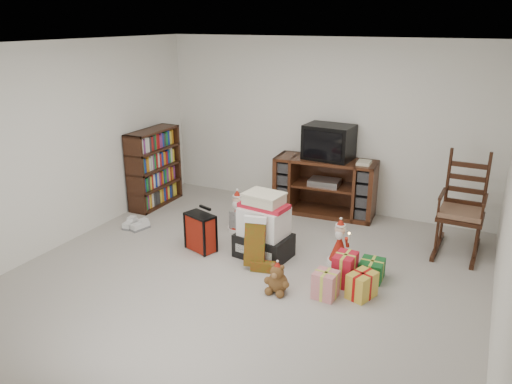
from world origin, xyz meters
TOP-DOWN VIEW (x-y plane):
  - room at (0.00, 0.00)m, footprint 5.01×5.01m
  - tv_stand at (0.16, 2.21)m, footprint 1.48×0.61m
  - bookshelf at (-2.31, 1.45)m, footprint 0.32×0.96m
  - rocking_chair at (2.05, 1.74)m, footprint 0.54×0.87m
  - gift_pile at (-0.04, 0.54)m, footprint 0.68×0.53m
  - red_suitcase at (-0.81, 0.34)m, footprint 0.41×0.30m
  - stocking at (0.00, 0.20)m, footprint 0.32×0.19m
  - teddy_bear at (0.45, -0.17)m, footprint 0.22×0.19m
  - santa_figurine at (0.83, 0.78)m, footprint 0.27×0.26m
  - mrs_claus_figurine at (-0.70, 1.11)m, footprint 0.28×0.27m
  - sneaker_pair at (-1.99, 0.54)m, footprint 0.34×0.29m
  - gift_cluster at (1.14, 0.22)m, footprint 0.58×0.90m
  - crt_television at (0.18, 2.25)m, footprint 0.70×0.53m

SIDE VIEW (x-z plane):
  - sneaker_pair at x=-1.99m, z-range 0.00..0.10m
  - gift_cluster at x=1.14m, z-range 0.00..0.27m
  - teddy_bear at x=0.45m, z-range -0.02..0.30m
  - santa_figurine at x=0.83m, z-range -0.06..0.49m
  - mrs_claus_figurine at x=-0.70m, z-range -0.07..0.51m
  - red_suitcase at x=-0.81m, z-range -0.04..0.52m
  - stocking at x=0.00m, z-range 0.00..0.64m
  - gift_pile at x=-0.04m, z-range -0.05..0.74m
  - tv_stand at x=0.16m, z-range 0.00..0.83m
  - rocking_chair at x=2.05m, z-range -0.21..1.09m
  - bookshelf at x=-2.31m, z-range -0.02..1.15m
  - crt_television at x=0.18m, z-range 0.83..1.32m
  - room at x=0.00m, z-range -0.01..2.51m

